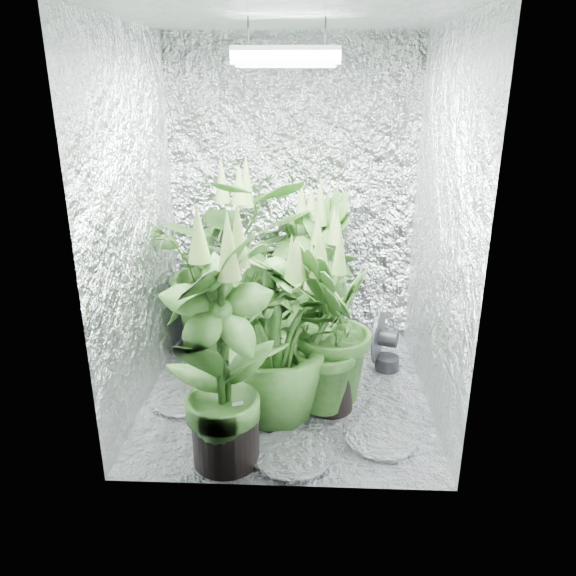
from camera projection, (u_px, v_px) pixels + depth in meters
The scene contains 13 objects.
ground at pixel (287, 393), 3.29m from camera, with size 1.60×1.60×0.00m, color silver.
walls at pixel (287, 227), 2.94m from camera, with size 1.62×1.62×2.00m.
ceiling at pixel (287, 16), 2.59m from camera, with size 1.60×1.60×0.01m, color silver.
grow_lamp at pixel (287, 57), 2.65m from camera, with size 0.50×0.30×0.22m.
plant_a at pixel (231, 263), 3.62m from camera, with size 1.23×1.23×1.28m.
plant_b at pixel (321, 294), 3.49m from camera, with size 0.68×0.68×1.02m.
plant_c at pixel (313, 273), 3.70m from camera, with size 0.63×0.63×1.14m.
plant_d at pixel (276, 340), 2.89m from camera, with size 0.73×0.73×1.03m.
plant_e at pixel (299, 328), 3.15m from camera, with size 0.91×0.91×0.90m.
plant_f at pixel (222, 354), 2.51m from camera, with size 0.80×0.80×1.24m.
plant_g at pixel (332, 329), 2.98m from camera, with size 0.59×0.59×1.03m.
circulation_fan at pixel (383, 345), 3.52m from camera, with size 0.20×0.32×0.38m.
plant_label at pixel (238, 411), 2.58m from camera, with size 0.05×0.01×0.08m, color white.
Camera 1 is at (0.13, -2.86, 1.73)m, focal length 35.00 mm.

